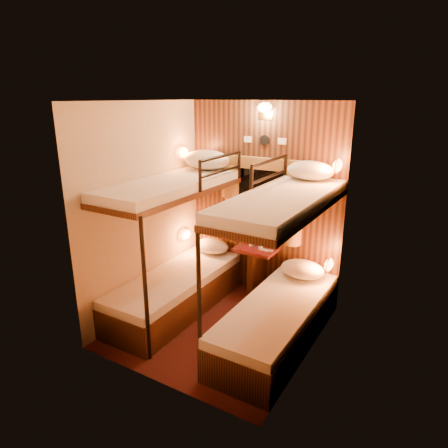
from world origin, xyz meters
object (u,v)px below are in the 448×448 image
Objects in this scene: table at (255,266)px; bottle_right at (260,243)px; bunk_left at (175,266)px; bunk_right at (279,293)px; bottle_left at (252,238)px.

table is 3.03× the size of bottle_right.
bunk_left is 1.00× the size of bunk_right.
bottle_left reaches higher than bottle_right.
bunk_left is 1.02m from table.
table is at bearing 167.10° from bottle_right.
table is 0.34m from bottle_right.
bottle_right is at bearing -12.90° from table.
bottle_right is at bearing 127.00° from bunk_right.
bottle_left is at bearing 131.40° from bunk_right.
bottle_right is at bearing 46.74° from bunk_left.
bunk_left is at bearing -125.38° from bottle_left.
bunk_left reaches higher than table.
bunk_left reaches higher than bottle_right.
bunk_right reaches higher than table.
table is at bearing 129.67° from bunk_right.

